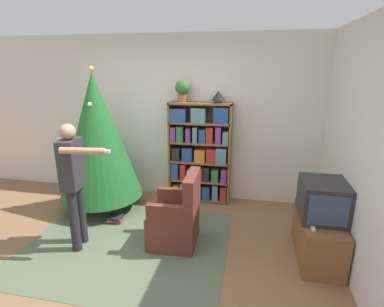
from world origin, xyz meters
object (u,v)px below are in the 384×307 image
(armchair, at_px, (177,219))
(standing_person, at_px, (74,177))
(table_lamp, at_px, (218,96))
(potted_plant, at_px, (182,89))
(television, at_px, (323,200))
(christmas_tree, at_px, (97,137))
(bookshelf, at_px, (200,154))

(armchair, relative_size, standing_person, 0.61)
(table_lamp, bearing_deg, potted_plant, 180.00)
(television, relative_size, christmas_tree, 0.26)
(potted_plant, distance_m, table_lamp, 0.55)
(bookshelf, distance_m, television, 2.02)
(television, bearing_deg, bookshelf, 141.77)
(potted_plant, bearing_deg, bookshelf, -1.58)
(television, height_order, potted_plant, potted_plant)
(armchair, bearing_deg, television, 89.91)
(television, height_order, standing_person, standing_person)
(television, distance_m, christmas_tree, 3.09)
(bookshelf, bearing_deg, potted_plant, 178.42)
(armchair, bearing_deg, standing_person, -77.46)
(armchair, distance_m, table_lamp, 1.92)
(standing_person, height_order, potted_plant, potted_plant)
(bookshelf, bearing_deg, television, -38.23)
(christmas_tree, height_order, armchair, christmas_tree)
(bookshelf, bearing_deg, christmas_tree, -157.15)
(armchair, xyz_separation_m, table_lamp, (0.32, 1.31, 1.37))
(television, xyz_separation_m, table_lamp, (-1.32, 1.26, 0.97))
(christmas_tree, bearing_deg, bookshelf, 22.85)
(christmas_tree, bearing_deg, armchair, -27.58)
(television, distance_m, armchair, 1.68)
(bookshelf, distance_m, table_lamp, 0.94)
(christmas_tree, bearing_deg, table_lamp, 19.71)
(christmas_tree, relative_size, potted_plant, 6.44)
(armchair, bearing_deg, bookshelf, 175.92)
(bookshelf, relative_size, table_lamp, 7.94)
(bookshelf, xyz_separation_m, television, (1.59, -1.25, -0.07))
(standing_person, xyz_separation_m, table_lamp, (1.45, 1.60, 0.80))
(potted_plant, bearing_deg, table_lamp, 0.00)
(christmas_tree, relative_size, armchair, 2.30)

